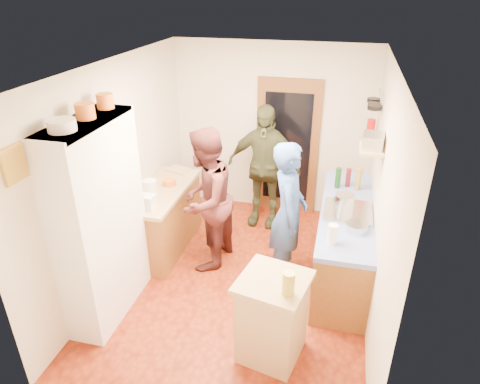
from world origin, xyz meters
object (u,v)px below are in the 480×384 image
at_px(hutch_body, 101,223).
at_px(person_hob, 291,215).
at_px(right_counter_base, 343,242).
at_px(island_base, 272,320).
at_px(person_left, 209,199).
at_px(person_back, 264,167).

bearing_deg(hutch_body, person_hob, 28.16).
xyz_separation_m(right_counter_base, island_base, (-0.63, -1.56, 0.01)).
distance_m(island_base, person_left, 1.78).
relative_size(hutch_body, right_counter_base, 1.00).
xyz_separation_m(hutch_body, person_back, (1.30, 2.25, -0.18)).
bearing_deg(person_back, person_left, -108.59).
distance_m(island_base, person_back, 2.62).
xyz_separation_m(island_base, person_hob, (-0.01, 1.25, 0.46)).
distance_m(hutch_body, person_back, 2.61).
bearing_deg(person_hob, right_counter_base, -72.03).
xyz_separation_m(right_counter_base, person_hob, (-0.64, -0.30, 0.47)).
bearing_deg(person_back, island_base, -73.49).
relative_size(hutch_body, person_hob, 1.23).
xyz_separation_m(right_counter_base, person_back, (-1.20, 0.95, 0.50)).
bearing_deg(hutch_body, person_back, 60.03).
relative_size(right_counter_base, island_base, 2.56).
bearing_deg(island_base, right_counter_base, 68.02).
bearing_deg(hutch_body, island_base, -7.82).
xyz_separation_m(hutch_body, person_hob, (1.86, 1.00, -0.21)).
height_order(right_counter_base, person_left, person_left).
xyz_separation_m(person_left, person_back, (0.47, 1.15, 0.00)).
bearing_deg(person_hob, person_left, 76.72).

